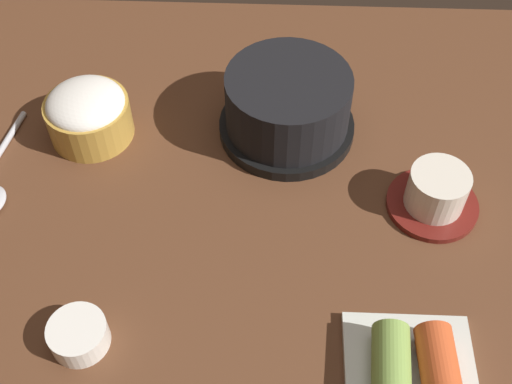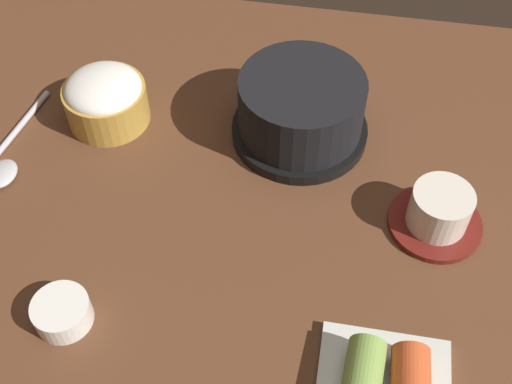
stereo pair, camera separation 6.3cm
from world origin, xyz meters
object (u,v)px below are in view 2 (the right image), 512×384
at_px(rice_bowl, 105,98).
at_px(tea_cup_with_saucer, 439,212).
at_px(stone_pot, 301,109).
at_px(side_bowl_near, 62,312).
at_px(spoon, 7,160).

bearing_deg(rice_bowl, tea_cup_with_saucer, -13.70).
xyz_separation_m(stone_pot, tea_cup_with_saucer, (0.17, -0.12, -0.02)).
height_order(side_bowl_near, spoon, side_bowl_near).
height_order(rice_bowl, spoon, rice_bowl).
distance_m(tea_cup_with_saucer, spoon, 0.53).
bearing_deg(tea_cup_with_saucer, side_bowl_near, -153.55).
height_order(tea_cup_with_saucer, spoon, tea_cup_with_saucer).
height_order(stone_pot, spoon, stone_pot).
bearing_deg(side_bowl_near, stone_pot, 56.09).
xyz_separation_m(side_bowl_near, spoon, (-0.15, 0.19, -0.01)).
bearing_deg(spoon, side_bowl_near, -52.96).
xyz_separation_m(tea_cup_with_saucer, side_bowl_near, (-0.38, -0.19, -0.01)).
distance_m(side_bowl_near, spoon, 0.24).
bearing_deg(stone_pot, rice_bowl, -176.76).
relative_size(stone_pot, side_bowl_near, 2.89).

